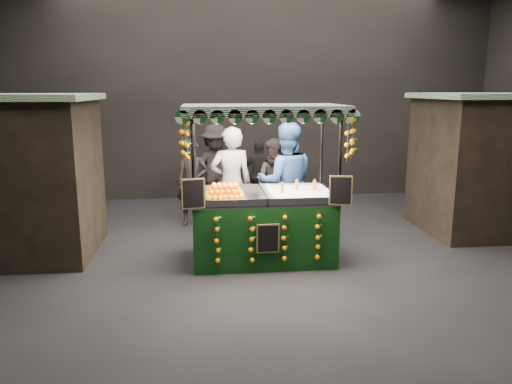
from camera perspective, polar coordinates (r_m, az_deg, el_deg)
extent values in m
plane|color=black|center=(7.72, 3.08, -8.41)|extent=(12.00, 12.00, 0.00)
cube|color=black|center=(12.20, -0.65, 11.05)|extent=(12.00, 0.10, 5.00)
cube|color=black|center=(2.46, 23.03, 6.90)|extent=(12.00, 0.10, 5.00)
cube|color=black|center=(8.87, -27.36, 1.29)|extent=(2.80, 2.00, 2.50)
cube|color=black|center=(10.39, 26.42, 2.75)|extent=(2.80, 2.00, 2.50)
cube|color=#104B1A|center=(10.30, 27.09, 9.90)|extent=(3.00, 2.20, 0.10)
cube|color=black|center=(7.79, 0.78, -4.39)|extent=(2.16, 1.18, 0.98)
cube|color=#B6B8BE|center=(7.67, 0.79, -0.72)|extent=(2.16, 1.18, 0.04)
cylinder|color=black|center=(7.03, -7.19, -0.50)|extent=(0.05, 0.05, 2.36)
cylinder|color=black|center=(7.30, 9.57, -0.11)|extent=(0.05, 0.05, 2.36)
cylinder|color=black|center=(8.13, -7.08, 1.18)|extent=(0.05, 0.05, 2.36)
cylinder|color=black|center=(8.36, 7.50, 1.47)|extent=(0.05, 0.05, 2.36)
cube|color=#104B1A|center=(7.49, 0.82, 9.77)|extent=(2.41, 1.43, 0.08)
cube|color=white|center=(7.75, 5.13, -0.19)|extent=(0.96, 1.06, 0.08)
cube|color=black|center=(6.96, -7.28, -0.21)|extent=(0.33, 0.09, 0.43)
cube|color=black|center=(7.23, 9.78, 0.18)|extent=(0.33, 0.09, 0.43)
cube|color=black|center=(7.18, 1.40, -5.41)|extent=(0.33, 0.02, 0.43)
imported|color=gray|center=(8.72, -2.89, 0.91)|extent=(0.79, 0.56, 2.04)
imported|color=navy|center=(8.68, 3.48, 1.09)|extent=(1.07, 0.86, 2.11)
imported|color=black|center=(9.78, -7.38, 1.04)|extent=(0.68, 0.49, 1.71)
imported|color=#2D2725|center=(9.29, 2.41, 0.75)|extent=(1.08, 1.01, 1.77)
imported|color=black|center=(10.95, 0.42, 1.94)|extent=(0.99, 0.61, 1.58)
imported|color=#292221|center=(10.72, -4.71, 2.65)|extent=(1.44, 1.21, 1.93)
imported|color=black|center=(10.45, -22.68, 1.47)|extent=(0.98, 0.68, 1.91)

